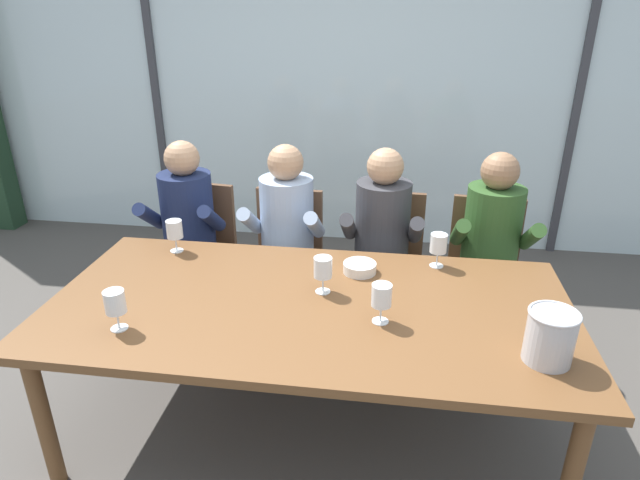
{
  "coord_description": "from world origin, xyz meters",
  "views": [
    {
      "loc": [
        0.35,
        -2.05,
        1.95
      ],
      "look_at": [
        0.0,
        0.35,
        0.88
      ],
      "focal_mm": 30.37,
      "sensor_mm": 36.0,
      "label": 1
    }
  ],
  "objects_px": {
    "dining_table": "(309,314)",
    "ice_bucket_primary": "(550,336)",
    "wine_glass_by_left_taster": "(438,245)",
    "wine_glass_by_right_taster": "(115,304)",
    "chair_left_of_center": "(286,250)",
    "person_navy_polo": "(185,227)",
    "chair_center": "(388,254)",
    "person_charcoal_jacket": "(381,238)",
    "wine_glass_near_bucket": "(175,231)",
    "wine_glass_center_pour": "(382,297)",
    "tasting_bowl": "(360,268)",
    "wine_glass_spare_empty": "(323,269)",
    "chair_near_curtain": "(199,242)",
    "person_pale_blue_shirt": "(284,233)",
    "person_olive_shirt": "(492,245)",
    "chair_right_of_center": "(484,261)"
  },
  "relations": [
    {
      "from": "dining_table",
      "to": "ice_bucket_primary",
      "type": "bearing_deg",
      "value": -16.88
    },
    {
      "from": "wine_glass_by_left_taster",
      "to": "wine_glass_by_right_taster",
      "type": "xyz_separation_m",
      "value": [
        -1.31,
        -0.76,
        0.0
      ]
    },
    {
      "from": "ice_bucket_primary",
      "to": "chair_left_of_center",
      "type": "bearing_deg",
      "value": 134.81
    },
    {
      "from": "chair_left_of_center",
      "to": "dining_table",
      "type": "bearing_deg",
      "value": -70.33
    },
    {
      "from": "dining_table",
      "to": "person_navy_polo",
      "type": "bearing_deg",
      "value": 137.13
    },
    {
      "from": "person_navy_polo",
      "to": "wine_glass_by_right_taster",
      "type": "distance_m",
      "value": 1.18
    },
    {
      "from": "chair_center",
      "to": "person_charcoal_jacket",
      "type": "distance_m",
      "value": 0.24
    },
    {
      "from": "person_charcoal_jacket",
      "to": "wine_glass_near_bucket",
      "type": "relative_size",
      "value": 6.92
    },
    {
      "from": "wine_glass_near_bucket",
      "to": "ice_bucket_primary",
      "type": "bearing_deg",
      "value": -22.58
    },
    {
      "from": "person_navy_polo",
      "to": "wine_glass_center_pour",
      "type": "distance_m",
      "value": 1.56
    },
    {
      "from": "tasting_bowl",
      "to": "wine_glass_spare_empty",
      "type": "xyz_separation_m",
      "value": [
        -0.15,
        -0.22,
        0.09
      ]
    },
    {
      "from": "chair_left_of_center",
      "to": "wine_glass_near_bucket",
      "type": "relative_size",
      "value": 5.08
    },
    {
      "from": "chair_near_curtain",
      "to": "wine_glass_near_bucket",
      "type": "xyz_separation_m",
      "value": [
        0.1,
        -0.57,
        0.33
      ]
    },
    {
      "from": "chair_left_of_center",
      "to": "wine_glass_by_right_taster",
      "type": "bearing_deg",
      "value": -106.23
    },
    {
      "from": "ice_bucket_primary",
      "to": "wine_glass_by_left_taster",
      "type": "distance_m",
      "value": 0.82
    },
    {
      "from": "wine_glass_spare_empty",
      "to": "tasting_bowl",
      "type": "bearing_deg",
      "value": 55.35
    },
    {
      "from": "person_navy_polo",
      "to": "person_pale_blue_shirt",
      "type": "xyz_separation_m",
      "value": [
        0.62,
        -0.0,
        0.0
      ]
    },
    {
      "from": "wine_glass_by_left_taster",
      "to": "wine_glass_spare_empty",
      "type": "xyz_separation_m",
      "value": [
        -0.53,
        -0.34,
        0.0
      ]
    },
    {
      "from": "person_navy_polo",
      "to": "chair_center",
      "type": "bearing_deg",
      "value": 4.85
    },
    {
      "from": "person_olive_shirt",
      "to": "chair_left_of_center",
      "type": "bearing_deg",
      "value": 175.1
    },
    {
      "from": "person_pale_blue_shirt",
      "to": "person_olive_shirt",
      "type": "xyz_separation_m",
      "value": [
        1.2,
        0.0,
        0.0
      ]
    },
    {
      "from": "person_navy_polo",
      "to": "tasting_bowl",
      "type": "bearing_deg",
      "value": -27.49
    },
    {
      "from": "wine_glass_by_right_taster",
      "to": "wine_glass_spare_empty",
      "type": "distance_m",
      "value": 0.89
    },
    {
      "from": "dining_table",
      "to": "chair_near_curtain",
      "type": "bearing_deg",
      "value": 131.39
    },
    {
      "from": "chair_center",
      "to": "wine_glass_by_right_taster",
      "type": "xyz_separation_m",
      "value": [
        -1.06,
        -1.31,
        0.33
      ]
    },
    {
      "from": "dining_table",
      "to": "tasting_bowl",
      "type": "height_order",
      "value": "tasting_bowl"
    },
    {
      "from": "wine_glass_by_left_taster",
      "to": "person_olive_shirt",
      "type": "bearing_deg",
      "value": 49.54
    },
    {
      "from": "dining_table",
      "to": "person_pale_blue_shirt",
      "type": "xyz_separation_m",
      "value": [
        -0.28,
        0.84,
        0.02
      ]
    },
    {
      "from": "tasting_bowl",
      "to": "chair_near_curtain",
      "type": "bearing_deg",
      "value": 147.91
    },
    {
      "from": "chair_near_curtain",
      "to": "wine_glass_by_left_taster",
      "type": "bearing_deg",
      "value": -13.95
    },
    {
      "from": "wine_glass_center_pour",
      "to": "person_navy_polo",
      "type": "bearing_deg",
      "value": 142.22
    },
    {
      "from": "dining_table",
      "to": "wine_glass_by_right_taster",
      "type": "xyz_separation_m",
      "value": [
        -0.73,
        -0.31,
        0.18
      ]
    },
    {
      "from": "wine_glass_by_left_taster",
      "to": "chair_center",
      "type": "bearing_deg",
      "value": 114.2
    },
    {
      "from": "person_olive_shirt",
      "to": "person_pale_blue_shirt",
      "type": "bearing_deg",
      "value": -178.94
    },
    {
      "from": "chair_center",
      "to": "person_pale_blue_shirt",
      "type": "distance_m",
      "value": 0.66
    },
    {
      "from": "chair_right_of_center",
      "to": "person_olive_shirt",
      "type": "relative_size",
      "value": 0.73
    },
    {
      "from": "chair_near_curtain",
      "to": "wine_glass_center_pour",
      "type": "bearing_deg",
      "value": -35.85
    },
    {
      "from": "wine_glass_near_bucket",
      "to": "wine_glass_spare_empty",
      "type": "bearing_deg",
      "value": -21.43
    },
    {
      "from": "chair_near_curtain",
      "to": "chair_right_of_center",
      "type": "distance_m",
      "value": 1.79
    },
    {
      "from": "person_charcoal_jacket",
      "to": "chair_near_curtain",
      "type": "bearing_deg",
      "value": 171.91
    },
    {
      "from": "chair_center",
      "to": "chair_right_of_center",
      "type": "relative_size",
      "value": 1.0
    },
    {
      "from": "person_navy_polo",
      "to": "chair_near_curtain",
      "type": "bearing_deg",
      "value": 81.84
    },
    {
      "from": "chair_center",
      "to": "wine_glass_spare_empty",
      "type": "xyz_separation_m",
      "value": [
        -0.28,
        -0.89,
        0.33
      ]
    },
    {
      "from": "person_navy_polo",
      "to": "ice_bucket_primary",
      "type": "xyz_separation_m",
      "value": [
        1.85,
        -1.12,
        0.14
      ]
    },
    {
      "from": "person_olive_shirt",
      "to": "wine_glass_by_right_taster",
      "type": "relative_size",
      "value": 6.92
    },
    {
      "from": "wine_glass_center_pour",
      "to": "wine_glass_by_right_taster",
      "type": "distance_m",
      "value": 1.07
    },
    {
      "from": "chair_left_of_center",
      "to": "chair_right_of_center",
      "type": "bearing_deg",
      "value": 3.24
    },
    {
      "from": "chair_near_curtain",
      "to": "tasting_bowl",
      "type": "height_order",
      "value": "chair_near_curtain"
    },
    {
      "from": "tasting_bowl",
      "to": "wine_glass_near_bucket",
      "type": "distance_m",
      "value": 1.0
    },
    {
      "from": "person_pale_blue_shirt",
      "to": "wine_glass_by_right_taster",
      "type": "height_order",
      "value": "person_pale_blue_shirt"
    }
  ]
}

